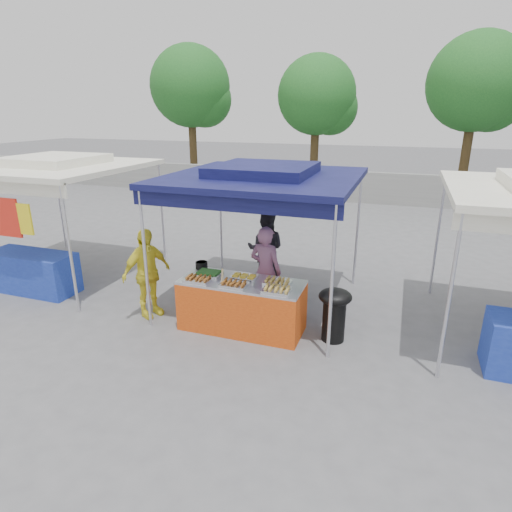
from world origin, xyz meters
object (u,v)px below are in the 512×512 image
(customer_person, at_px, (147,273))
(vendor_table, at_px, (242,305))
(helper_man, at_px, (266,250))
(vendor_woman, at_px, (266,271))
(cooking_pot, at_px, (202,265))
(wok_burner, at_px, (334,310))

(customer_person, bearing_deg, vendor_table, -64.20)
(helper_man, xyz_separation_m, customer_person, (-1.52, -1.95, 0.01))
(helper_man, relative_size, customer_person, 0.99)
(vendor_woman, bearing_deg, helper_man, -61.69)
(cooking_pot, xyz_separation_m, helper_man, (0.66, 1.57, -0.13))
(vendor_table, xyz_separation_m, customer_person, (-1.72, -0.07, 0.37))
(cooking_pot, relative_size, helper_man, 0.13)
(wok_burner, bearing_deg, customer_person, -169.75)
(vendor_table, xyz_separation_m, cooking_pot, (-0.86, 0.31, 0.49))
(cooking_pot, relative_size, customer_person, 0.13)
(helper_man, distance_m, customer_person, 2.47)
(cooking_pot, distance_m, wok_burner, 2.39)
(wok_burner, distance_m, vendor_woman, 1.44)
(vendor_woman, bearing_deg, wok_burner, 167.87)
(vendor_woman, distance_m, customer_person, 2.05)
(customer_person, bearing_deg, helper_man, -14.53)
(cooking_pot, height_order, vendor_woman, vendor_woman)
(vendor_woman, relative_size, customer_person, 1.01)
(vendor_woman, height_order, helper_man, vendor_woman)
(vendor_table, bearing_deg, customer_person, -177.52)
(cooking_pot, bearing_deg, vendor_table, -19.87)
(customer_person, bearing_deg, vendor_woman, -45.26)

